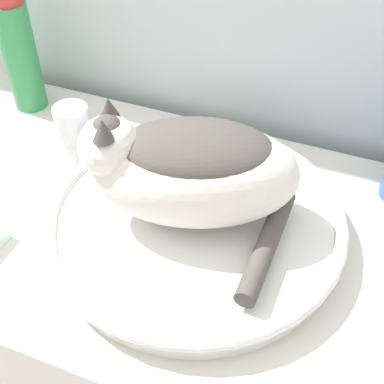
% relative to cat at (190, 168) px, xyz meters
% --- Properties ---
extents(vanity_counter, '(1.12, 0.54, 0.84)m').
position_rel_cat_xyz_m(vanity_counter, '(0.02, 0.01, -0.55)').
color(vanity_counter, beige).
rests_on(vanity_counter, ground_plane).
extents(sink_basin, '(0.44, 0.44, 0.05)m').
position_rel_cat_xyz_m(sink_basin, '(0.01, 0.00, -0.11)').
color(sink_basin, silver).
rests_on(sink_basin, vanity_counter).
extents(cat, '(0.32, 0.25, 0.17)m').
position_rel_cat_xyz_m(cat, '(0.00, 0.00, 0.00)').
color(cat, silver).
rests_on(cat, sink_basin).
extents(faucet, '(0.13, 0.07, 0.12)m').
position_rel_cat_xyz_m(faucet, '(-0.23, 0.08, -0.07)').
color(faucet, silver).
rests_on(faucet, vanity_counter).
extents(shampoo_bottle_tall, '(0.06, 0.06, 0.23)m').
position_rel_cat_xyz_m(shampoo_bottle_tall, '(-0.42, 0.20, -0.02)').
color(shampoo_bottle_tall, '#338C4C').
rests_on(shampoo_bottle_tall, vanity_counter).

